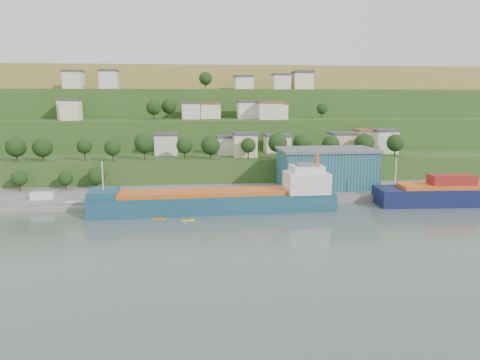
{
  "coord_description": "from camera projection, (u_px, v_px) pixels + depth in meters",
  "views": [
    {
      "loc": [
        -7.04,
        -117.33,
        31.14
      ],
      "look_at": [
        7.89,
        15.0,
        7.63
      ],
      "focal_mm": 35.0,
      "sensor_mm": 36.0,
      "label": 1
    }
  ],
  "objects": [
    {
      "name": "cargo_ship_near",
      "position": [
        222.0,
        201.0,
        129.63
      ],
      "size": [
        67.6,
        12.74,
        17.3
      ],
      "rotation": [
        0.0,
        0.0,
        0.03
      ],
      "color": "navy",
      "rests_on": "ground"
    },
    {
      "name": "kayak_orange",
      "position": [
        159.0,
        218.0,
        121.37
      ],
      "size": [
        3.6,
        1.81,
        0.9
      ],
      "rotation": [
        0.0,
        0.0,
        -0.35
      ],
      "color": "orange",
      "rests_on": "ground"
    },
    {
      "name": "warehouse",
      "position": [
        326.0,
        168.0,
        153.49
      ],
      "size": [
        31.05,
        19.09,
        12.8
      ],
      "rotation": [
        0.0,
        0.0,
        -0.0
      ],
      "color": "navy",
      "rests_on": "quay"
    },
    {
      "name": "dinghy",
      "position": [
        73.0,
        203.0,
        132.7
      ],
      "size": [
        4.8,
        3.31,
        0.9
      ],
      "primitive_type": "cube",
      "rotation": [
        0.0,
        0.0,
        0.4
      ],
      "color": "silver",
      "rests_on": "pebble_beach"
    },
    {
      "name": "pebble_beach",
      "position": [
        24.0,
        206.0,
        136.46
      ],
      "size": [
        40.0,
        18.0,
        2.4
      ],
      "primitive_type": "cube",
      "color": "slate",
      "rests_on": "ground"
    },
    {
      "name": "hillside",
      "position": [
        199.0,
        149.0,
        286.1
      ],
      "size": [
        360.0,
        210.1,
        96.0
      ],
      "color": "#284719",
      "rests_on": "ground"
    },
    {
      "name": "kayak_yellow",
      "position": [
        189.0,
        220.0,
        119.88
      ],
      "size": [
        3.3,
        1.4,
        0.82
      ],
      "rotation": [
        0.0,
        0.0,
        0.26
      ],
      "color": "yellow",
      "rests_on": "ground"
    },
    {
      "name": "quay",
      "position": [
        273.0,
        196.0,
        150.61
      ],
      "size": [
        220.0,
        26.0,
        4.0
      ],
      "primitive_type": "cube",
      "color": "slate",
      "rests_on": "ground"
    },
    {
      "name": "ground",
      "position": [
        216.0,
        220.0,
        121.0
      ],
      "size": [
        500.0,
        500.0,
        0.0
      ],
      "primitive_type": "plane",
      "color": "#42504B",
      "rests_on": "ground"
    },
    {
      "name": "caravan",
      "position": [
        42.0,
        197.0,
        135.57
      ],
      "size": [
        6.24,
        2.69,
        2.89
      ],
      "primitive_type": "cube",
      "rotation": [
        0.0,
        0.0,
        0.02
      ],
      "color": "white",
      "rests_on": "pebble_beach"
    }
  ]
}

